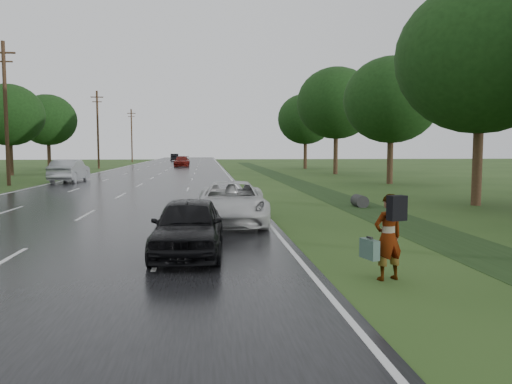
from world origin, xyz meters
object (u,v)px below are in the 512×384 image
object	(u,v)px
pedestrian	(388,236)
silver_sedan	(69,171)
dark_sedan	(188,226)
white_pickup	(232,203)

from	to	relation	value
pedestrian	silver_sedan	world-z (taller)	silver_sedan
pedestrian	dark_sedan	distance (m)	4.81
pedestrian	white_pickup	distance (m)	8.06
pedestrian	silver_sedan	bearing A→B (deg)	-80.83
white_pickup	pedestrian	bearing A→B (deg)	-67.93
pedestrian	dark_sedan	xyz separation A→B (m)	(-3.99, 2.68, -0.15)
pedestrian	white_pickup	xyz separation A→B (m)	(-2.68, 7.60, -0.13)
white_pickup	dark_sedan	size ratio (longest dim) A/B	1.27
white_pickup	silver_sedan	xyz separation A→B (m)	(-11.30, 22.58, 0.15)
pedestrian	dark_sedan	world-z (taller)	pedestrian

